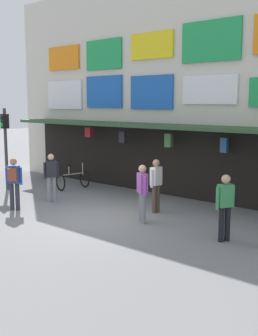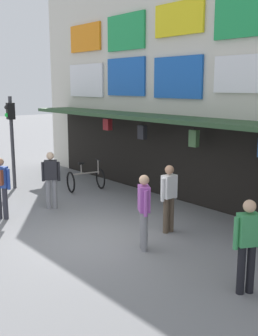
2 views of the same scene
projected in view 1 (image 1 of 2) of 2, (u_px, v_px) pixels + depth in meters
The scene contains 9 objects.
ground_plane at pixel (101, 219), 12.69m from camera, with size 80.00×80.00×0.00m, color slate.
shopfront at pixel (189, 87), 15.49m from camera, with size 18.00×2.60×8.00m.
traffic_light_near at pixel (5, 136), 16.62m from camera, with size 0.31×0.34×3.20m.
bicycle_parked at pixel (73, 179), 16.94m from camera, with size 0.93×1.28×1.05m.
pedestrian_in_red at pixel (156, 183), 13.26m from camera, with size 0.22×0.53×1.68m.
pedestrian_in_blue at pixel (225, 204), 10.47m from camera, with size 0.36×0.48×1.68m.
pedestrian_in_white at pixel (142, 190), 12.09m from camera, with size 0.47×0.38×1.68m.
pedestrian_in_yellow at pixel (51, 174), 14.70m from camera, with size 0.47×0.48×1.68m.
pedestrian_in_black at pixel (14, 180), 13.53m from camera, with size 0.47×0.47×1.68m.
Camera 1 is at (8.70, -8.75, 3.41)m, focal length 45.64 mm.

